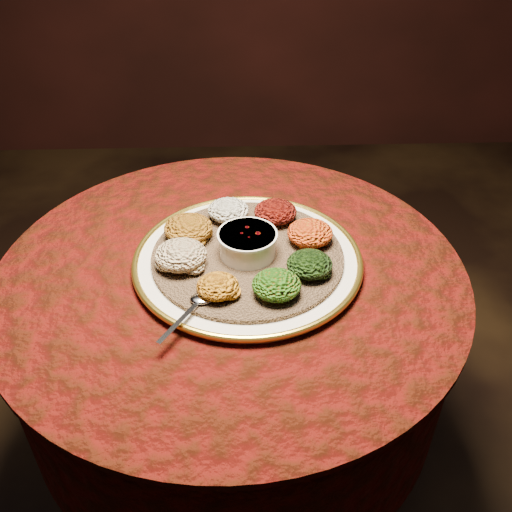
{
  "coord_description": "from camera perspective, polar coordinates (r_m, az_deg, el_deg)",
  "views": [
    {
      "loc": [
        0.02,
        -0.91,
        1.46
      ],
      "look_at": [
        0.05,
        0.0,
        0.76
      ],
      "focal_mm": 40.0,
      "sensor_mm": 36.0,
      "label": 1
    }
  ],
  "objects": [
    {
      "name": "platter",
      "position": [
        1.17,
        -0.85,
        -0.37
      ],
      "size": [
        0.58,
        0.58,
        0.02
      ],
      "rotation": [
        0.0,
        0.0,
        0.37
      ],
      "color": "silver",
      "rests_on": "table"
    },
    {
      "name": "portion_gomen",
      "position": [
        1.1,
        5.38,
        -0.82
      ],
      "size": [
        0.09,
        0.08,
        0.04
      ],
      "primitive_type": "ellipsoid",
      "color": "black",
      "rests_on": "injera"
    },
    {
      "name": "portion_timatim",
      "position": [
        1.12,
        -7.53,
        0.11
      ],
      "size": [
        0.1,
        0.1,
        0.05
      ],
      "primitive_type": "ellipsoid",
      "color": "maroon",
      "rests_on": "injera"
    },
    {
      "name": "table",
      "position": [
        1.29,
        -2.34,
        -7.45
      ],
      "size": [
        0.96,
        0.96,
        0.73
      ],
      "color": "black",
      "rests_on": "ground"
    },
    {
      "name": "portion_kik",
      "position": [
        1.05,
        -3.85,
        -3.04
      ],
      "size": [
        0.08,
        0.08,
        0.04
      ],
      "primitive_type": "ellipsoid",
      "color": "#BD7210",
      "rests_on": "injera"
    },
    {
      "name": "portion_tikil",
      "position": [
        1.18,
        5.42,
        2.32
      ],
      "size": [
        0.09,
        0.09,
        0.05
      ],
      "primitive_type": "ellipsoid",
      "color": "#C78D10",
      "rests_on": "injera"
    },
    {
      "name": "portion_kitfo",
      "position": [
        1.24,
        1.96,
        4.45
      ],
      "size": [
        0.09,
        0.09,
        0.04
      ],
      "primitive_type": "ellipsoid",
      "color": "black",
      "rests_on": "injera"
    },
    {
      "name": "portion_mixveg",
      "position": [
        1.05,
        2.06,
        -2.9
      ],
      "size": [
        0.09,
        0.09,
        0.04
      ],
      "primitive_type": "ellipsoid",
      "color": "#953A09",
      "rests_on": "injera"
    },
    {
      "name": "portion_ayib",
      "position": [
        1.25,
        -2.8,
        4.59
      ],
      "size": [
        0.09,
        0.09,
        0.04
      ],
      "primitive_type": "ellipsoid",
      "color": "beige",
      "rests_on": "injera"
    },
    {
      "name": "stew_bowl",
      "position": [
        1.14,
        -0.87,
        1.41
      ],
      "size": [
        0.12,
        0.12,
        0.05
      ],
      "color": "white",
      "rests_on": "injera"
    },
    {
      "name": "portion_shiro",
      "position": [
        1.19,
        -6.78,
        2.76
      ],
      "size": [
        0.1,
        0.1,
        0.05
      ],
      "primitive_type": "ellipsoid",
      "color": "#884B10",
      "rests_on": "injera"
    },
    {
      "name": "injera",
      "position": [
        1.16,
        -0.85,
        0.05
      ],
      "size": [
        0.49,
        0.49,
        0.01
      ],
      "primitive_type": "cylinder",
      "rotation": [
        0.0,
        0.0,
        0.32
      ],
      "color": "brown",
      "rests_on": "platter"
    },
    {
      "name": "spoon",
      "position": [
        1.04,
        -5.82,
        -4.62
      ],
      "size": [
        0.09,
        0.13,
        0.01
      ],
      "rotation": [
        0.0,
        0.0,
        -2.13
      ],
      "color": "silver",
      "rests_on": "injera"
    }
  ]
}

